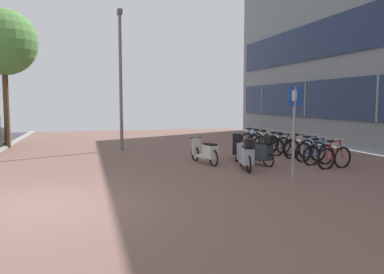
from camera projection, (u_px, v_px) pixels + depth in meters
ground at (102, 204)px, 7.92m from camera, size 21.00×40.00×0.13m
bicycle_rack_00 at (334, 158)px, 11.97m from camera, size 1.36×0.48×0.97m
bicycle_rack_01 at (319, 154)px, 12.67m from camera, size 1.31×0.48×0.97m
bicycle_rack_02 at (311, 151)px, 13.44m from camera, size 1.36×0.48×0.97m
bicycle_rack_03 at (299, 149)px, 14.15m from camera, size 1.35×0.48×0.98m
bicycle_rack_04 at (284, 147)px, 14.81m from camera, size 1.31×0.48×0.94m
bicycle_rack_05 at (277, 145)px, 15.56m from camera, size 1.27×0.48×0.94m
bicycle_rack_06 at (266, 143)px, 16.25m from camera, size 1.32×0.48×0.94m
bicycle_rack_07 at (260, 141)px, 16.99m from camera, size 1.33×0.48×0.94m
bicycle_rack_08 at (252, 140)px, 17.69m from camera, size 1.26×0.47×0.94m
scooter_near at (238, 147)px, 13.78m from camera, size 0.98×1.67×1.01m
scooter_mid at (260, 151)px, 12.55m from camera, size 0.84×1.64×1.03m
scooter_far at (246, 155)px, 11.61m from camera, size 0.69×1.74×1.03m
scooter_extra at (206, 152)px, 12.84m from camera, size 0.66×1.87×0.85m
parking_sign at (294, 122)px, 10.35m from camera, size 0.40×0.07×2.46m
lamp_post at (121, 73)px, 16.23m from camera, size 0.20×0.52×5.89m
street_tree at (3, 42)px, 16.93m from camera, size 2.92×2.92×6.17m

